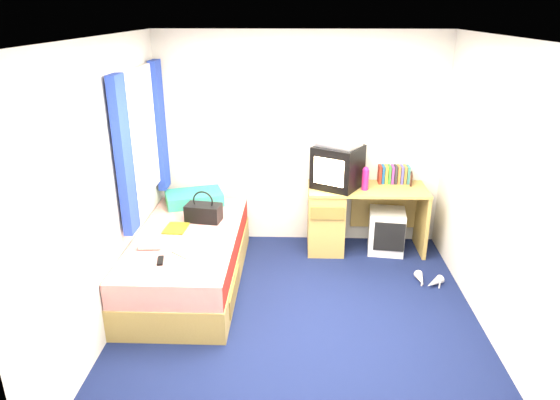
{
  "coord_description": "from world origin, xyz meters",
  "views": [
    {
      "loc": [
        -0.03,
        -3.79,
        2.6
      ],
      "look_at": [
        -0.19,
        0.7,
        0.87
      ],
      "focal_mm": 32.0,
      "sensor_mm": 36.0,
      "label": 1
    }
  ],
  "objects_px": {
    "white_heels": "(427,281)",
    "bed": "(189,259)",
    "magazine": "(176,228)",
    "remote_control": "(160,261)",
    "vcr": "(339,142)",
    "colour_swatch_fan": "(182,255)",
    "pink_water_bottle": "(365,180)",
    "water_bottle": "(150,246)",
    "pillow": "(194,198)",
    "storage_cube": "(386,231)",
    "desk": "(341,215)",
    "picture_frame": "(411,179)",
    "aerosol_can": "(360,179)",
    "crt_tv": "(338,167)",
    "towel": "(214,242)",
    "handbag": "(204,212)"
  },
  "relations": [
    {
      "from": "pillow",
      "to": "towel",
      "type": "relative_size",
      "value": 2.27
    },
    {
      "from": "vcr",
      "to": "water_bottle",
      "type": "bearing_deg",
      "value": -114.06
    },
    {
      "from": "storage_cube",
      "to": "towel",
      "type": "relative_size",
      "value": 1.8
    },
    {
      "from": "colour_swatch_fan",
      "to": "handbag",
      "type": "bearing_deg",
      "value": 85.76
    },
    {
      "from": "pink_water_bottle",
      "to": "towel",
      "type": "bearing_deg",
      "value": -146.09
    },
    {
      "from": "handbag",
      "to": "white_heels",
      "type": "relative_size",
      "value": 1.38
    },
    {
      "from": "pillow",
      "to": "desk",
      "type": "bearing_deg",
      "value": 1.03
    },
    {
      "from": "picture_frame",
      "to": "vcr",
      "type": "bearing_deg",
      "value": -164.21
    },
    {
      "from": "magazine",
      "to": "colour_swatch_fan",
      "type": "height_order",
      "value": "magazine"
    },
    {
      "from": "vcr",
      "to": "water_bottle",
      "type": "xyz_separation_m",
      "value": [
        -1.77,
        -1.19,
        -0.68
      ]
    },
    {
      "from": "bed",
      "to": "pink_water_bottle",
      "type": "relative_size",
      "value": 8.69
    },
    {
      "from": "aerosol_can",
      "to": "white_heels",
      "type": "relative_size",
      "value": 0.57
    },
    {
      "from": "magazine",
      "to": "remote_control",
      "type": "relative_size",
      "value": 1.75
    },
    {
      "from": "picture_frame",
      "to": "water_bottle",
      "type": "height_order",
      "value": "picture_frame"
    },
    {
      "from": "desk",
      "to": "vcr",
      "type": "distance_m",
      "value": 0.85
    },
    {
      "from": "water_bottle",
      "to": "aerosol_can",
      "type": "bearing_deg",
      "value": 31.28
    },
    {
      "from": "vcr",
      "to": "magazine",
      "type": "xyz_separation_m",
      "value": [
        -1.65,
        -0.73,
        -0.71
      ]
    },
    {
      "from": "desk",
      "to": "towel",
      "type": "xyz_separation_m",
      "value": [
        -1.27,
        -1.09,
        0.18
      ]
    },
    {
      "from": "towel",
      "to": "water_bottle",
      "type": "height_order",
      "value": "towel"
    },
    {
      "from": "vcr",
      "to": "remote_control",
      "type": "bearing_deg",
      "value": -106.74
    },
    {
      "from": "storage_cube",
      "to": "picture_frame",
      "type": "xyz_separation_m",
      "value": [
        0.26,
        0.14,
        0.58
      ]
    },
    {
      "from": "bed",
      "to": "colour_swatch_fan",
      "type": "distance_m",
      "value": 0.53
    },
    {
      "from": "storage_cube",
      "to": "water_bottle",
      "type": "xyz_separation_m",
      "value": [
        -2.35,
        -1.14,
        0.33
      ]
    },
    {
      "from": "crt_tv",
      "to": "colour_swatch_fan",
      "type": "bearing_deg",
      "value": -108.48
    },
    {
      "from": "desk",
      "to": "colour_swatch_fan",
      "type": "bearing_deg",
      "value": -139.81
    },
    {
      "from": "crt_tv",
      "to": "colour_swatch_fan",
      "type": "relative_size",
      "value": 2.81
    },
    {
      "from": "crt_tv",
      "to": "magazine",
      "type": "distance_m",
      "value": 1.85
    },
    {
      "from": "pillow",
      "to": "colour_swatch_fan",
      "type": "bearing_deg",
      "value": -83.81
    },
    {
      "from": "pink_water_bottle",
      "to": "towel",
      "type": "relative_size",
      "value": 0.85
    },
    {
      "from": "storage_cube",
      "to": "pink_water_bottle",
      "type": "height_order",
      "value": "pink_water_bottle"
    },
    {
      "from": "white_heels",
      "to": "bed",
      "type": "bearing_deg",
      "value": -178.99
    },
    {
      "from": "crt_tv",
      "to": "water_bottle",
      "type": "bearing_deg",
      "value": -116.16
    },
    {
      "from": "bed",
      "to": "pillow",
      "type": "bearing_deg",
      "value": 96.01
    },
    {
      "from": "vcr",
      "to": "pillow",
      "type": "bearing_deg",
      "value": -146.66
    },
    {
      "from": "aerosol_can",
      "to": "colour_swatch_fan",
      "type": "xyz_separation_m",
      "value": [
        -1.71,
        -1.33,
        -0.28
      ]
    },
    {
      "from": "vcr",
      "to": "colour_swatch_fan",
      "type": "xyz_separation_m",
      "value": [
        -1.46,
        -1.29,
        -0.71
      ]
    },
    {
      "from": "remote_control",
      "to": "white_heels",
      "type": "relative_size",
      "value": 0.57
    },
    {
      "from": "storage_cube",
      "to": "handbag",
      "type": "relative_size",
      "value": 1.27
    },
    {
      "from": "magazine",
      "to": "white_heels",
      "type": "relative_size",
      "value": 1.01
    },
    {
      "from": "vcr",
      "to": "crt_tv",
      "type": "bearing_deg",
      "value": -87.95
    },
    {
      "from": "magazine",
      "to": "remote_control",
      "type": "bearing_deg",
      "value": -87.91
    },
    {
      "from": "magazine",
      "to": "aerosol_can",
      "type": "bearing_deg",
      "value": 22.09
    },
    {
      "from": "vcr",
      "to": "colour_swatch_fan",
      "type": "relative_size",
      "value": 1.95
    },
    {
      "from": "pillow",
      "to": "remote_control",
      "type": "relative_size",
      "value": 3.84
    },
    {
      "from": "pillow",
      "to": "magazine",
      "type": "height_order",
      "value": "pillow"
    },
    {
      "from": "vcr",
      "to": "pink_water_bottle",
      "type": "distance_m",
      "value": 0.5
    },
    {
      "from": "remote_control",
      "to": "crt_tv",
      "type": "bearing_deg",
      "value": 30.91
    },
    {
      "from": "pillow",
      "to": "water_bottle",
      "type": "xyz_separation_m",
      "value": [
        -0.18,
        -1.15,
        -0.03
      ]
    },
    {
      "from": "storage_cube",
      "to": "magazine",
      "type": "relative_size",
      "value": 1.74
    },
    {
      "from": "colour_swatch_fan",
      "to": "water_bottle",
      "type": "bearing_deg",
      "value": 161.98
    }
  ]
}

